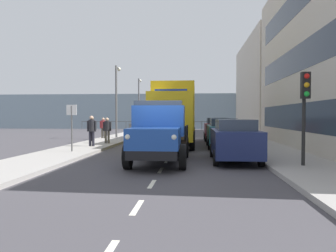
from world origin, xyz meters
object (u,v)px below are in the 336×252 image
at_px(lamp_post_promenade, 117,94).
at_px(pedestrian_in_dark_coat, 92,128).
at_px(pedestrian_strolling, 92,127).
at_px(car_maroon_kerbside_2, 217,129).
at_px(car_teal_kerbside_1, 222,132).
at_px(lamp_post_far, 139,100).
at_px(lorry_cargo_yellow, 174,112).
at_px(pedestrian_near_railing, 103,126).
at_px(car_navy_kerbside_near, 234,140).
at_px(traffic_light_near, 305,98).
at_px(street_sign, 72,120).
at_px(truck_vintage_blue, 159,134).
at_px(pedestrian_couple_b, 107,128).
at_px(car_grey_oppositeside_0, 146,128).

bearing_deg(lamp_post_promenade, pedestrian_in_dark_coat, 93.05).
bearing_deg(pedestrian_in_dark_coat, pedestrian_strolling, -72.34).
bearing_deg(car_maroon_kerbside_2, car_teal_kerbside_1, 90.00).
bearing_deg(pedestrian_strolling, car_maroon_kerbside_2, -160.57).
bearing_deg(car_maroon_kerbside_2, lamp_post_far, -56.05).
xyz_separation_m(lorry_cargo_yellow, pedestrian_strolling, (5.66, -1.09, -0.94)).
bearing_deg(car_teal_kerbside_1, pedestrian_near_railing, -31.58).
bearing_deg(pedestrian_in_dark_coat, lorry_cargo_yellow, -151.81).
bearing_deg(pedestrian_in_dark_coat, car_navy_kerbside_near, 148.76).
distance_m(car_maroon_kerbside_2, traffic_light_near, 13.23).
height_order(car_maroon_kerbside_2, street_sign, street_sign).
bearing_deg(car_maroon_kerbside_2, lorry_cargo_yellow, 54.82).
bearing_deg(pedestrian_strolling, pedestrian_near_railing, -87.90).
relative_size(truck_vintage_blue, car_maroon_kerbside_2, 1.46).
xyz_separation_m(pedestrian_couple_b, pedestrian_near_railing, (1.58, -4.61, -0.02)).
height_order(truck_vintage_blue, pedestrian_couple_b, truck_vintage_blue).
height_order(lamp_post_far, street_sign, lamp_post_far).
relative_size(car_navy_kerbside_near, pedestrian_strolling, 2.59).
bearing_deg(lorry_cargo_yellow, traffic_light_near, 119.65).
bearing_deg(street_sign, lorry_cargo_yellow, -132.05).
bearing_deg(lamp_post_promenade, truck_vintage_blue, 110.55).
relative_size(truck_vintage_blue, pedestrian_couple_b, 3.52).
relative_size(car_maroon_kerbside_2, pedestrian_couple_b, 2.42).
xyz_separation_m(pedestrian_couple_b, pedestrian_strolling, (1.47, -1.57, 0.05)).
bearing_deg(pedestrian_in_dark_coat, car_teal_kerbside_1, -170.54).
bearing_deg(traffic_light_near, car_navy_kerbside_near, -41.79).
height_order(traffic_light_near, lamp_post_far, lamp_post_far).
height_order(car_maroon_kerbside_2, pedestrian_near_railing, pedestrian_near_railing).
distance_m(lorry_cargo_yellow, lamp_post_far, 16.73).
xyz_separation_m(car_maroon_kerbside_2, traffic_light_near, (-2.15, 12.96, 1.58)).
xyz_separation_m(car_navy_kerbside_near, lamp_post_far, (7.92, -22.81, 2.81)).
bearing_deg(car_navy_kerbside_near, car_grey_oppositeside_0, -65.28).
bearing_deg(pedestrian_couple_b, pedestrian_strolling, -46.77).
relative_size(car_teal_kerbside_1, lamp_post_promenade, 0.76).
relative_size(lorry_cargo_yellow, car_navy_kerbside_near, 1.89).
xyz_separation_m(car_teal_kerbside_1, car_maroon_kerbside_2, (0.00, -5.30, -0.00)).
xyz_separation_m(lorry_cargo_yellow, car_maroon_kerbside_2, (-2.89, -4.10, -1.18)).
xyz_separation_m(car_grey_oppositeside_0, lamp_post_far, (2.42, -10.86, 2.81)).
bearing_deg(pedestrian_near_railing, car_grey_oppositeside_0, -164.41).
bearing_deg(pedestrian_near_railing, traffic_light_near, 129.77).
distance_m(lorry_cargo_yellow, pedestrian_couple_b, 4.32).
xyz_separation_m(truck_vintage_blue, car_navy_kerbside_near, (-2.97, -0.90, -0.28)).
bearing_deg(street_sign, truck_vintage_blue, 149.29).
height_order(truck_vintage_blue, lorry_cargo_yellow, lorry_cargo_yellow).
relative_size(car_maroon_kerbside_2, pedestrian_strolling, 2.31).
bearing_deg(lorry_cargo_yellow, car_grey_oppositeside_0, -62.51).
bearing_deg(lamp_post_promenade, lorry_cargo_yellow, 133.91).
xyz_separation_m(car_teal_kerbside_1, pedestrian_couple_b, (7.08, -0.71, 0.19)).
height_order(car_maroon_kerbside_2, lamp_post_promenade, lamp_post_promenade).
height_order(lorry_cargo_yellow, lamp_post_far, lamp_post_far).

